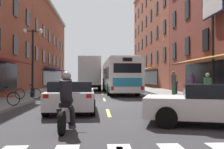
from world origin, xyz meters
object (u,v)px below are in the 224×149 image
at_px(transit_bus, 119,76).
at_px(pedestrian_rear, 208,89).
at_px(box_truck, 90,74).
at_px(billboard_sign, 213,14).
at_px(sedan_far, 91,82).
at_px(pedestrian_near, 174,83).
at_px(bicycle_near, 28,93).
at_px(bicycle_mid, 3,98).
at_px(sedan_near, 72,96).
at_px(pedestrian_mid, 192,84).
at_px(street_lamp_twin, 33,59).
at_px(motorcycle_rider, 67,105).
at_px(pedestrian_far, 176,84).
at_px(sedan_mid, 221,104).

distance_m(transit_bus, pedestrian_rear, 12.61).
bearing_deg(box_truck, billboard_sign, -58.37).
relative_size(sedan_far, pedestrian_near, 2.45).
bearing_deg(bicycle_near, pedestrian_near, 11.94).
distance_m(bicycle_near, bicycle_mid, 3.71).
bearing_deg(sedan_far, billboard_sign, -71.50).
distance_m(billboard_sign, sedan_near, 11.09).
xyz_separation_m(bicycle_mid, pedestrian_rear, (9.94, -0.24, 0.44)).
height_order(box_truck, sedan_far, box_truck).
relative_size(pedestrian_mid, street_lamp_twin, 0.36).
relative_size(transit_bus, pedestrian_mid, 6.90).
distance_m(pedestrian_rear, street_lamp_twin, 11.65).
distance_m(sedan_near, pedestrian_mid, 11.26).
height_order(transit_bus, bicycle_mid, transit_bus).
relative_size(motorcycle_rider, pedestrian_mid, 1.21).
distance_m(sedan_near, pedestrian_near, 9.67).
xyz_separation_m(billboard_sign, box_truck, (-8.38, 13.61, -3.70)).
relative_size(transit_bus, sedan_near, 2.67).
height_order(bicycle_near, pedestrian_far, pedestrian_far).
height_order(billboard_sign, pedestrian_far, billboard_sign).
height_order(billboard_sign, sedan_far, billboard_sign).
height_order(sedan_mid, pedestrian_rear, pedestrian_rear).
distance_m(sedan_mid, sedan_far, 34.51).
xyz_separation_m(box_truck, pedestrian_mid, (8.01, -10.86, -0.92)).
height_order(bicycle_near, pedestrian_near, pedestrian_near).
relative_size(billboard_sign, pedestrian_far, 4.50).
xyz_separation_m(transit_bus, box_truck, (-2.90, 5.43, 0.29)).
bearing_deg(pedestrian_mid, pedestrian_rear, 7.29).
height_order(box_truck, sedan_mid, box_truck).
bearing_deg(pedestrian_mid, bicycle_near, -54.77).
relative_size(motorcycle_rider, pedestrian_far, 1.30).
bearing_deg(sedan_mid, transit_bus, 96.10).
bearing_deg(sedan_far, motorcycle_rider, -89.69).
height_order(sedan_far, bicycle_near, sedan_far).
height_order(bicycle_near, street_lamp_twin, street_lamp_twin).
distance_m(box_truck, pedestrian_far, 11.73).
height_order(sedan_far, pedestrian_mid, pedestrian_mid).
xyz_separation_m(sedan_near, sedan_far, (0.06, 30.52, 0.00)).
xyz_separation_m(bicycle_near, pedestrian_far, (10.74, 4.47, 0.45)).
height_order(transit_bus, box_truck, box_truck).
relative_size(bicycle_mid, pedestrian_far, 1.07).
xyz_separation_m(transit_bus, motorcycle_rider, (-2.91, -17.10, -0.95)).
bearing_deg(billboard_sign, motorcycle_rider, -133.27).
bearing_deg(sedan_mid, street_lamp_twin, 128.71).
distance_m(transit_bus, street_lamp_twin, 9.16).
relative_size(sedan_mid, bicycle_mid, 2.87).
relative_size(sedan_mid, sedan_far, 1.10).
relative_size(motorcycle_rider, bicycle_near, 1.22).
height_order(transit_bus, sedan_far, transit_bus).
bearing_deg(motorcycle_rider, street_lamp_twin, 108.62).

